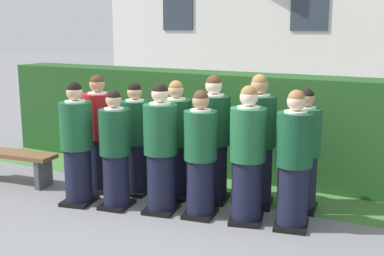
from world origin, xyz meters
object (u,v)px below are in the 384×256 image
at_px(student_rear_row_2, 176,142).
at_px(student_rear_row_5, 304,153).
at_px(student_rear_row_1, 136,142).
at_px(wooden_bench, 13,160).
at_px(student_front_row_4, 248,158).
at_px(student_rear_row_4, 258,144).
at_px(student_front_row_5, 294,163).
at_px(student_front_row_3, 201,157).
at_px(student_front_row_2, 161,151).
at_px(student_front_row_1, 115,153).
at_px(student_rear_row_3, 213,142).
at_px(student_in_red_blazer, 99,136).
at_px(student_front_row_0, 77,147).

bearing_deg(student_rear_row_2, student_rear_row_5, 10.51).
relative_size(student_rear_row_1, wooden_bench, 1.09).
relative_size(student_rear_row_2, wooden_bench, 1.13).
height_order(student_front_row_4, student_rear_row_4, student_rear_row_4).
bearing_deg(student_front_row_5, student_rear_row_2, 170.05).
bearing_deg(student_front_row_3, student_rear_row_4, 54.99).
distance_m(student_rear_row_4, wooden_bench, 3.69).
distance_m(student_front_row_2, student_front_row_4, 1.10).
bearing_deg(student_front_row_1, student_rear_row_3, 39.11).
height_order(student_front_row_3, student_rear_row_4, student_rear_row_4).
height_order(student_in_red_blazer, wooden_bench, student_in_red_blazer).
xyz_separation_m(student_rear_row_2, student_rear_row_3, (0.51, 0.10, 0.04)).
relative_size(student_front_row_0, student_rear_row_3, 0.95).
distance_m(student_front_row_0, student_in_red_blazer, 0.59).
bearing_deg(student_rear_row_4, student_front_row_2, -141.89).
height_order(student_front_row_1, student_rear_row_1, student_rear_row_1).
bearing_deg(student_rear_row_3, student_rear_row_2, -169.33).
height_order(student_front_row_4, wooden_bench, student_front_row_4).
relative_size(student_front_row_2, student_front_row_5, 1.01).
bearing_deg(wooden_bench, student_rear_row_5, 12.75).
bearing_deg(student_rear_row_2, wooden_bench, -165.75).
relative_size(student_front_row_3, student_front_row_4, 0.95).
height_order(student_front_row_2, student_rear_row_2, student_front_row_2).
bearing_deg(student_front_row_3, student_front_row_4, 9.91).
height_order(student_rear_row_1, wooden_bench, student_rear_row_1).
bearing_deg(student_in_red_blazer, student_rear_row_4, 11.75).
bearing_deg(student_in_red_blazer, student_front_row_0, -80.72).
relative_size(student_front_row_1, student_rear_row_2, 0.95).
height_order(student_front_row_0, student_front_row_2, student_front_row_2).
height_order(student_front_row_5, wooden_bench, student_front_row_5).
relative_size(student_front_row_5, student_in_red_blazer, 0.98).
distance_m(student_rear_row_2, student_rear_row_4, 1.12).
distance_m(student_rear_row_4, student_rear_row_5, 0.59).
xyz_separation_m(student_front_row_4, student_rear_row_4, (-0.09, 0.59, 0.04)).
bearing_deg(student_front_row_1, student_rear_row_1, 98.03).
distance_m(student_front_row_5, student_rear_row_1, 2.31).
relative_size(student_rear_row_3, student_rear_row_5, 1.08).
height_order(student_in_red_blazer, student_rear_row_2, student_in_red_blazer).
bearing_deg(student_rear_row_5, student_in_red_blazer, -168.63).
xyz_separation_m(student_front_row_1, student_front_row_2, (0.59, 0.15, 0.05)).
relative_size(student_front_row_4, student_rear_row_5, 1.05).
distance_m(student_front_row_0, wooden_bench, 1.51).
distance_m(student_rear_row_2, student_rear_row_3, 0.52).
bearing_deg(student_front_row_0, student_rear_row_4, 26.15).
xyz_separation_m(student_rear_row_5, wooden_bench, (-4.14, -0.94, -0.40)).
distance_m(student_front_row_0, student_rear_row_4, 2.36).
xyz_separation_m(student_front_row_1, student_rear_row_2, (0.49, 0.72, 0.04)).
distance_m(student_front_row_3, student_front_row_4, 0.58).
height_order(student_rear_row_1, student_rear_row_3, student_rear_row_3).
bearing_deg(student_front_row_4, student_front_row_5, 8.14).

